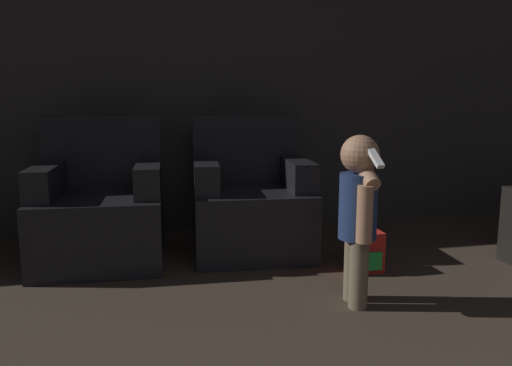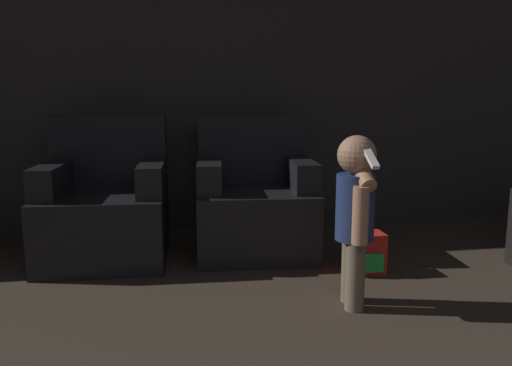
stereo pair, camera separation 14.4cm
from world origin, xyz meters
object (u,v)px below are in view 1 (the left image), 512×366
armchair_left (101,210)px  person_toddler (359,206)px  armchair_right (251,203)px  toy_backpack (365,252)px

armchair_left → person_toddler: armchair_left is taller
armchair_left → armchair_right: size_ratio=1.00×
armchair_right → toy_backpack: (0.61, -0.59, -0.22)m
armchair_left → armchair_right: 1.02m
toy_backpack → armchair_right: bearing=135.7°
armchair_right → toy_backpack: armchair_right is taller
armchair_left → person_toddler: (1.36, -1.06, 0.19)m
armchair_left → person_toddler: size_ratio=1.07×
person_toddler → armchair_right: bearing=-153.6°
person_toddler → toy_backpack: size_ratio=3.51×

